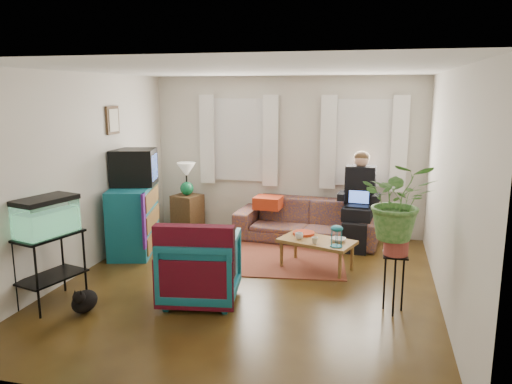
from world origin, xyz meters
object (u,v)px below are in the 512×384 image
(armchair, at_px, (201,264))
(coffee_table, at_px, (316,254))
(plant_stand, at_px, (394,283))
(side_table, at_px, (188,213))
(sofa, at_px, (307,214))
(dresser, at_px, (133,219))
(aquarium_stand, at_px, (51,270))

(armchair, xyz_separation_m, coffee_table, (1.16, 1.34, -0.23))
(plant_stand, bearing_deg, side_table, 143.12)
(armchair, distance_m, coffee_table, 1.79)
(sofa, distance_m, side_table, 2.09)
(coffee_table, bearing_deg, plant_stand, -31.21)
(coffee_table, distance_m, plant_stand, 1.51)
(dresser, height_order, plant_stand, dresser)
(plant_stand, bearing_deg, aquarium_stand, -169.34)
(aquarium_stand, xyz_separation_m, coffee_table, (2.74, 1.85, -0.20))
(dresser, xyz_separation_m, armchair, (1.57, -1.42, -0.07))
(side_table, bearing_deg, armchair, -65.56)
(dresser, height_order, coffee_table, dresser)
(sofa, bearing_deg, plant_stand, -57.67)
(dresser, xyz_separation_m, coffee_table, (2.73, -0.08, -0.30))
(dresser, height_order, armchair, dresser)
(side_table, relative_size, armchair, 0.72)
(side_table, height_order, dresser, dresser)
(aquarium_stand, relative_size, coffee_table, 0.83)
(dresser, relative_size, aquarium_stand, 1.36)
(sofa, relative_size, aquarium_stand, 2.75)
(aquarium_stand, height_order, plant_stand, aquarium_stand)
(side_table, height_order, coffee_table, side_table)
(dresser, bearing_deg, side_table, 59.97)
(sofa, height_order, plant_stand, sofa)
(sofa, distance_m, aquarium_stand, 3.95)
(side_table, bearing_deg, coffee_table, -29.88)
(sofa, bearing_deg, aquarium_stand, -123.81)
(armchair, relative_size, coffee_table, 0.88)
(side_table, distance_m, coffee_table, 2.76)
(side_table, xyz_separation_m, dresser, (-0.34, -1.29, 0.19))
(sofa, height_order, dresser, dresser)
(sofa, height_order, coffee_table, sofa)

